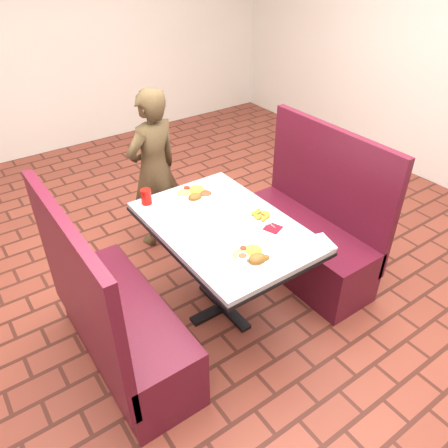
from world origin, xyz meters
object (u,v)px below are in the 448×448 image
(far_dinner_plate, at_px, (195,192))
(plantain_plate, at_px, (261,216))
(booth_bench_left, at_px, (118,323))
(diner_person, at_px, (154,170))
(red_tumbler, at_px, (146,197))
(dining_table, at_px, (224,236))
(booth_bench_right, at_px, (307,235))
(near_dinner_plate, at_px, (252,254))

(far_dinner_plate, distance_m, plantain_plate, 0.53)
(booth_bench_left, distance_m, diner_person, 1.39)
(red_tumbler, bearing_deg, dining_table, -60.87)
(booth_bench_right, height_order, red_tumbler, booth_bench_right)
(booth_bench_left, height_order, near_dinner_plate, booth_bench_left)
(diner_person, distance_m, far_dinner_plate, 0.65)
(diner_person, height_order, far_dinner_plate, diner_person)
(near_dinner_plate, distance_m, red_tumbler, 0.92)
(booth_bench_right, distance_m, diner_person, 1.34)
(dining_table, height_order, near_dinner_plate, near_dinner_plate)
(dining_table, height_order, booth_bench_left, booth_bench_left)
(dining_table, height_order, plantain_plate, plantain_plate)
(dining_table, distance_m, red_tumbler, 0.61)
(booth_bench_right, bearing_deg, diner_person, 125.66)
(booth_bench_right, xyz_separation_m, diner_person, (-0.76, 1.05, 0.35))
(booth_bench_left, bearing_deg, plantain_plate, -4.30)
(near_dinner_plate, height_order, red_tumbler, red_tumbler)
(booth_bench_left, distance_m, plantain_plate, 1.13)
(far_dinner_plate, relative_size, plantain_plate, 1.48)
(booth_bench_right, height_order, plantain_plate, booth_bench_right)
(dining_table, bearing_deg, red_tumbler, 119.13)
(booth_bench_right, xyz_separation_m, plantain_plate, (-0.56, -0.08, 0.43))
(diner_person, height_order, red_tumbler, diner_person)
(booth_bench_right, xyz_separation_m, red_tumbler, (-1.09, 0.52, 0.47))
(far_dinner_plate, xyz_separation_m, red_tumbler, (-0.33, 0.10, 0.03))
(booth_bench_left, xyz_separation_m, near_dinner_plate, (0.73, -0.38, 0.45))
(dining_table, xyz_separation_m, far_dinner_plate, (0.04, 0.42, 0.12))
(diner_person, relative_size, near_dinner_plate, 5.25)
(booth_bench_left, distance_m, far_dinner_plate, 1.04)
(booth_bench_right, bearing_deg, red_tumbler, 154.54)
(plantain_plate, bearing_deg, dining_table, 161.98)
(booth_bench_left, xyz_separation_m, red_tumbler, (0.51, 0.52, 0.47))
(diner_person, distance_m, red_tumbler, 0.64)
(booth_bench_left, height_order, far_dinner_plate, booth_bench_left)
(plantain_plate, bearing_deg, diner_person, 99.93)
(dining_table, relative_size, diner_person, 0.89)
(diner_person, relative_size, red_tumbler, 12.65)
(dining_table, relative_size, far_dinner_plate, 4.07)
(dining_table, bearing_deg, near_dinner_plate, -100.04)
(booth_bench_right, xyz_separation_m, far_dinner_plate, (-0.76, 0.42, 0.45))
(far_dinner_plate, distance_m, red_tumbler, 0.34)
(far_dinner_plate, bearing_deg, near_dinner_plate, -97.58)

